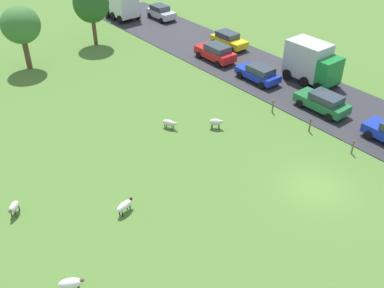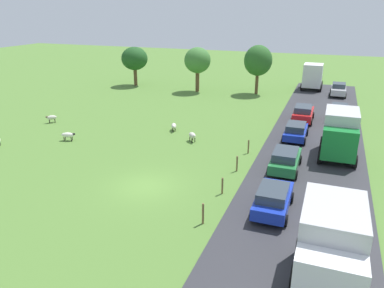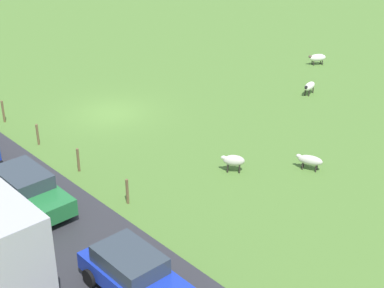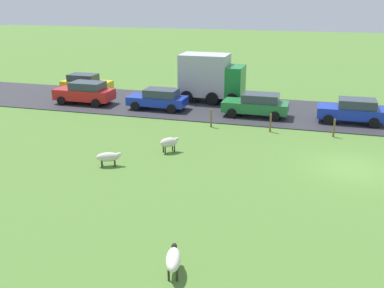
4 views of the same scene
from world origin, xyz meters
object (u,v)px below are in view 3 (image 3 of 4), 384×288
object	(u,v)px
car_2	(134,273)
car_5	(27,190)
sheep_3	(233,161)
sheep_1	(310,160)
sheep_4	(309,86)
sheep_0	(317,58)

from	to	relation	value
car_2	car_5	xyz separation A→B (m)	(0.03, -7.08, 0.04)
car_5	sheep_3	bearing A→B (deg)	157.69
sheep_1	sheep_4	bearing A→B (deg)	-142.42
sheep_3	sheep_4	world-z (taller)	sheep_3
sheep_0	sheep_4	bearing A→B (deg)	32.12
sheep_1	sheep_3	world-z (taller)	sheep_3
sheep_0	sheep_1	distance (m)	15.39
sheep_0	sheep_4	world-z (taller)	sheep_0
sheep_3	car_5	distance (m)	9.08
sheep_4	car_2	xyz separation A→B (m)	(18.68, 7.27, 0.32)
sheep_3	sheep_0	bearing A→B (deg)	-156.20
sheep_0	car_5	xyz separation A→B (m)	(23.63, 3.28, 0.38)
sheep_0	sheep_3	xyz separation A→B (m)	(15.24, 6.72, 0.06)
sheep_4	car_5	distance (m)	18.71
sheep_0	car_2	distance (m)	25.78
sheep_3	car_2	distance (m)	9.13
sheep_0	sheep_4	xyz separation A→B (m)	(4.92, 3.09, 0.02)
sheep_1	car_2	xyz separation A→B (m)	(11.08, 1.42, 0.36)
sheep_1	car_2	bearing A→B (deg)	7.28
sheep_3	car_5	size ratio (longest dim) A/B	0.24
sheep_3	car_5	world-z (taller)	car_5
sheep_0	sheep_1	size ratio (longest dim) A/B	0.99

